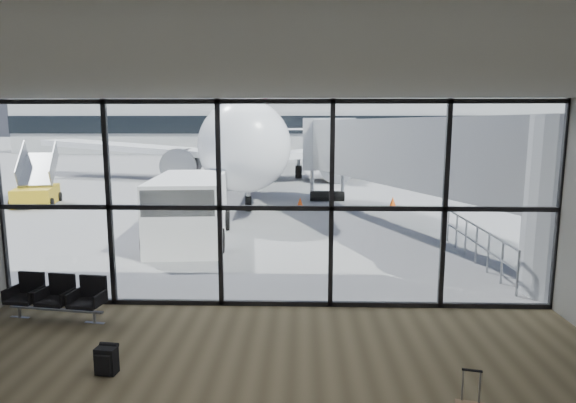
{
  "coord_description": "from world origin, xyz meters",
  "views": [
    {
      "loc": [
        0.57,
        -10.14,
        3.96
      ],
      "look_at": [
        0.18,
        3.0,
        1.86
      ],
      "focal_mm": 30.0,
      "sensor_mm": 36.0,
      "label": 1
    }
  ],
  "objects_px": {
    "airliner": "(260,137)",
    "belt_loader": "(230,177)",
    "backpack": "(106,360)",
    "service_van": "(189,209)",
    "seating_row": "(59,295)",
    "mobile_stairs": "(37,193)"
  },
  "relations": [
    {
      "from": "airliner",
      "to": "belt_loader",
      "type": "relative_size",
      "value": 9.34
    },
    {
      "from": "backpack",
      "to": "service_van",
      "type": "bearing_deg",
      "value": 101.54
    },
    {
      "from": "backpack",
      "to": "belt_loader",
      "type": "distance_m",
      "value": 24.1
    },
    {
      "from": "seating_row",
      "to": "mobile_stairs",
      "type": "bearing_deg",
      "value": 128.44
    },
    {
      "from": "seating_row",
      "to": "service_van",
      "type": "height_order",
      "value": "service_van"
    },
    {
      "from": "airliner",
      "to": "mobile_stairs",
      "type": "relative_size",
      "value": 9.96
    },
    {
      "from": "backpack",
      "to": "airliner",
      "type": "height_order",
      "value": "airliner"
    },
    {
      "from": "backpack",
      "to": "mobile_stairs",
      "type": "height_order",
      "value": "mobile_stairs"
    },
    {
      "from": "seating_row",
      "to": "mobile_stairs",
      "type": "distance_m",
      "value": 16.41
    },
    {
      "from": "seating_row",
      "to": "belt_loader",
      "type": "xyz_separation_m",
      "value": [
        0.31,
        21.84,
        0.1
      ]
    },
    {
      "from": "mobile_stairs",
      "to": "seating_row",
      "type": "bearing_deg",
      "value": -76.86
    },
    {
      "from": "airliner",
      "to": "service_van",
      "type": "bearing_deg",
      "value": -94.5
    },
    {
      "from": "seating_row",
      "to": "belt_loader",
      "type": "relative_size",
      "value": 0.5
    },
    {
      "from": "mobile_stairs",
      "to": "backpack",
      "type": "bearing_deg",
      "value": -75.38
    },
    {
      "from": "airliner",
      "to": "service_van",
      "type": "relative_size",
      "value": 7.26
    },
    {
      "from": "service_van",
      "to": "belt_loader",
      "type": "xyz_separation_m",
      "value": [
        -0.86,
        15.21,
        -0.54
      ]
    },
    {
      "from": "service_van",
      "to": "mobile_stairs",
      "type": "xyz_separation_m",
      "value": [
        -9.48,
        7.52,
        -0.54
      ]
    },
    {
      "from": "service_van",
      "to": "belt_loader",
      "type": "relative_size",
      "value": 1.29
    },
    {
      "from": "seating_row",
      "to": "belt_loader",
      "type": "height_order",
      "value": "belt_loader"
    },
    {
      "from": "airliner",
      "to": "mobile_stairs",
      "type": "height_order",
      "value": "airliner"
    },
    {
      "from": "belt_loader",
      "to": "mobile_stairs",
      "type": "distance_m",
      "value": 11.55
    },
    {
      "from": "airliner",
      "to": "mobile_stairs",
      "type": "bearing_deg",
      "value": -130.01
    }
  ]
}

